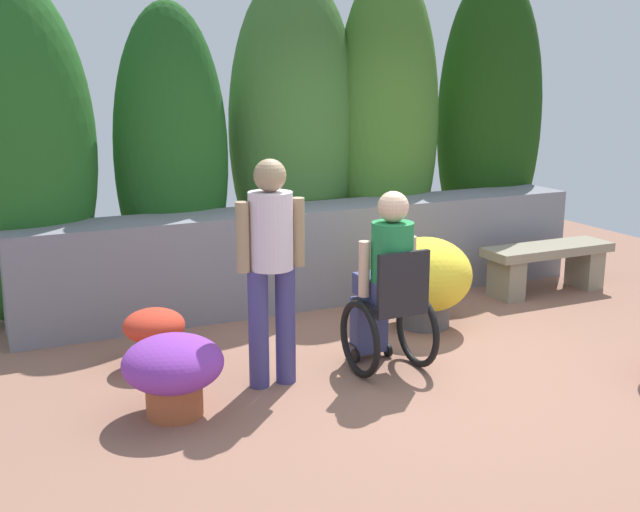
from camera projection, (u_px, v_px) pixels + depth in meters
ground_plane at (430, 372)px, 5.67m from camera, size 10.04×10.04×0.00m
stone_retaining_wall at (315, 254)px, 7.32m from camera, size 5.50×0.59×0.91m
hedge_backdrop at (276, 134)px, 7.54m from camera, size 6.41×1.22×3.23m
stone_bench at (547, 262)px, 7.62m from camera, size 1.34×0.41×0.48m
person_in_wheelchair at (387, 288)px, 5.58m from camera, size 0.53×0.66×1.33m
person_standing_companion at (271, 258)px, 5.24m from camera, size 0.49×0.30×1.58m
flower_pot_purple_near at (173, 370)px, 4.90m from camera, size 0.64×0.64×0.52m
flower_pot_red_accent at (426, 279)px, 6.59m from camera, size 0.78×0.78×0.77m
flower_pot_small_foreground at (154, 331)px, 5.73m from camera, size 0.46×0.46×0.43m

